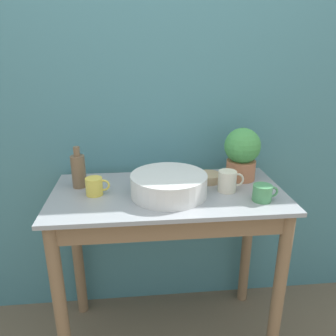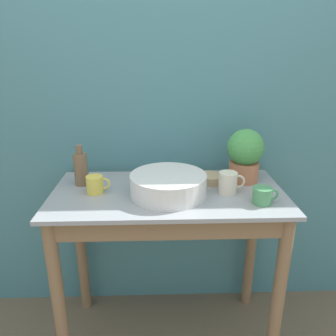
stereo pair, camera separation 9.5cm
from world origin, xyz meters
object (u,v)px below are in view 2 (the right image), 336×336
Objects in this scene: mug_green at (263,196)px; potted_plant at (245,154)px; bottle_tall at (81,168)px; mug_yellow at (95,184)px; bowl_small_tan at (210,179)px; mug_cream at (228,183)px; bowl_wash_large at (168,185)px.

potted_plant is at bearing 93.71° from mug_green.
bottle_tall is 1.83× the size of mug_yellow.
potted_plant is 0.22m from bowl_small_tan.
mug_yellow is 0.97× the size of mug_green.
mug_cream reaches higher than mug_yellow.
bowl_wash_large reaches higher than mug_yellow.
bowl_wash_large is 0.27m from bowl_small_tan.
bowl_wash_large is (-0.40, -0.17, -0.09)m from potted_plant.
potted_plant is at bearing 53.89° from mug_cream.
potted_plant is 2.41× the size of mug_yellow.
mug_yellow is (0.09, -0.10, -0.04)m from bottle_tall.
potted_plant is 2.33× the size of mug_green.
mug_green is at bearing -16.15° from bottle_tall.
potted_plant is at bearing 6.76° from bowl_small_tan.
bottle_tall is at bearing -178.09° from potted_plant.
mug_yellow is 0.63m from mug_cream.
bowl_small_tan is (-0.18, -0.02, -0.12)m from potted_plant.
bowl_wash_large is 3.05× the size of mug_green.
mug_yellow is (-0.74, -0.13, -0.10)m from potted_plant.
bowl_small_tan is at bearing 0.60° from bottle_tall.
mug_green is at bearing -52.58° from bowl_small_tan.
bowl_small_tan is (0.65, 0.01, -0.07)m from bottle_tall.
bowl_small_tan is at bearing 115.80° from mug_cream.
potted_plant reaches higher than bottle_tall.
bowl_wash_large is 0.29m from mug_cream.
mug_yellow reaches higher than mug_green.
mug_yellow is at bearing -50.19° from bottle_tall.
mug_cream is 1.08× the size of mug_green.
mug_yellow is at bearing -168.93° from bowl_small_tan.
mug_yellow reaches higher than bowl_small_tan.
mug_yellow is 0.77m from mug_green.
potted_plant is 1.32× the size of bottle_tall.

